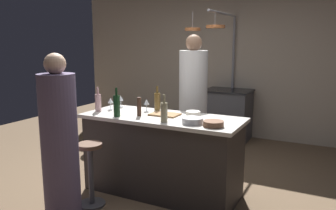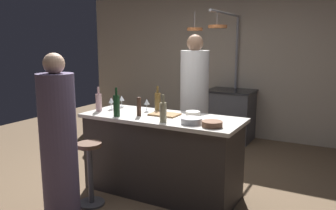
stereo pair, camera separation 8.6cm
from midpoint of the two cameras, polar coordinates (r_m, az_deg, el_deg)
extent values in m
plane|color=brown|center=(4.04, -1.63, -14.43)|extent=(9.00, 9.00, 0.00)
cube|color=#BCAD99|center=(6.33, 10.91, 6.65)|extent=(6.40, 0.16, 2.60)
cube|color=#332D2B|center=(3.88, -1.67, -8.67)|extent=(1.72, 0.66, 0.86)
cube|color=beige|center=(3.76, -1.70, -2.17)|extent=(1.80, 0.72, 0.04)
cube|color=#47474C|center=(6.07, 9.56, -1.77)|extent=(0.76, 0.60, 0.86)
cube|color=black|center=(5.99, 9.68, 2.40)|extent=(0.80, 0.64, 0.03)
cylinder|color=white|center=(4.63, 3.68, -0.79)|extent=(0.38, 0.38, 1.60)
sphere|color=#8C664C|center=(4.54, 3.82, 10.40)|extent=(0.22, 0.22, 0.22)
cylinder|color=#4C4C51|center=(3.85, -13.31, -15.90)|extent=(0.28, 0.28, 0.02)
cylinder|color=#4C4C51|center=(3.72, -13.52, -11.47)|extent=(0.06, 0.06, 0.62)
cylinder|color=brown|center=(3.61, -13.75, -6.63)|extent=(0.26, 0.26, 0.04)
cylinder|color=#594C6B|center=(3.36, -18.43, -7.20)|extent=(0.34, 0.34, 1.43)
sphere|color=#D8AD8C|center=(3.21, -19.26, 6.56)|extent=(0.19, 0.19, 0.19)
cylinder|color=gray|center=(6.20, 10.44, 4.51)|extent=(0.04, 0.04, 2.15)
cylinder|color=gray|center=(5.56, 8.79, 14.98)|extent=(0.04, 1.31, 0.04)
cylinder|color=#B26638|center=(5.19, 3.69, 12.62)|extent=(0.24, 0.24, 0.04)
cylinder|color=gray|center=(5.19, 3.67, 14.01)|extent=(0.01, 0.01, 0.25)
cylinder|color=#B26638|center=(5.08, 7.51, 12.96)|extent=(0.28, 0.28, 0.04)
cylinder|color=gray|center=(5.06, 7.42, 14.22)|extent=(0.01, 0.01, 0.22)
cylinder|color=brown|center=(5.58, -12.34, -6.67)|extent=(0.24, 0.24, 0.16)
sphere|color=#2D6633|center=(5.51, -12.45, -4.09)|extent=(0.36, 0.36, 0.36)
cube|color=#997047|center=(3.80, -1.21, -1.59)|extent=(0.32, 0.22, 0.02)
cylinder|color=#382319|center=(3.75, -5.56, -0.28)|extent=(0.05, 0.05, 0.21)
cylinder|color=gray|center=(3.45, -1.39, -1.27)|extent=(0.07, 0.07, 0.20)
cylinder|color=gray|center=(3.42, -1.40, 1.08)|extent=(0.03, 0.03, 0.08)
cylinder|color=brown|center=(4.06, -2.43, 0.56)|extent=(0.07, 0.07, 0.21)
cylinder|color=brown|center=(4.04, -2.45, 2.62)|extent=(0.03, 0.03, 0.08)
cylinder|color=#B78C8E|center=(4.09, -12.28, 0.36)|extent=(0.07, 0.07, 0.20)
cylinder|color=#B78C8E|center=(4.06, -12.36, 2.37)|extent=(0.03, 0.03, 0.08)
cylinder|color=#143319|center=(3.75, -9.29, -0.18)|extent=(0.07, 0.07, 0.24)
cylinder|color=#143319|center=(3.72, -9.36, 2.25)|extent=(0.03, 0.03, 0.08)
cylinder|color=silver|center=(4.03, -4.25, -1.00)|extent=(0.06, 0.06, 0.01)
cylinder|color=silver|center=(4.02, -4.26, -0.43)|extent=(0.01, 0.01, 0.07)
cone|color=silver|center=(4.01, -4.27, 0.55)|extent=(0.07, 0.07, 0.06)
cylinder|color=silver|center=(4.18, -10.21, -0.72)|extent=(0.06, 0.06, 0.01)
cylinder|color=silver|center=(4.17, -10.23, -0.18)|extent=(0.01, 0.01, 0.07)
cone|color=silver|center=(4.16, -10.26, 0.77)|extent=(0.07, 0.07, 0.06)
cylinder|color=silver|center=(4.32, -8.50, -0.30)|extent=(0.06, 0.06, 0.01)
cylinder|color=silver|center=(4.31, -8.52, 0.23)|extent=(0.01, 0.01, 0.07)
cone|color=silver|center=(4.30, -8.54, 1.14)|extent=(0.07, 0.07, 0.06)
cylinder|color=#B7B7BC|center=(3.41, 3.43, -2.64)|extent=(0.21, 0.21, 0.06)
cylinder|color=brown|center=(3.31, 6.92, -3.15)|extent=(0.20, 0.20, 0.06)
cylinder|color=silver|center=(3.70, 3.59, -1.55)|extent=(0.16, 0.16, 0.06)
camera|label=1|loc=(0.04, -90.64, -0.12)|focal=36.18mm
camera|label=2|loc=(0.04, 89.36, 0.12)|focal=36.18mm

